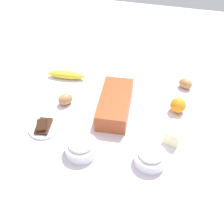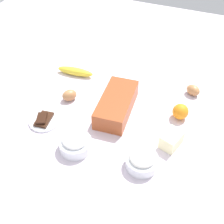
{
  "view_description": "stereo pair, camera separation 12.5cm",
  "coord_description": "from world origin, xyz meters",
  "views": [
    {
      "loc": [
        0.88,
        0.22,
        0.9
      ],
      "look_at": [
        0.0,
        0.0,
        0.04
      ],
      "focal_mm": 47.14,
      "sensor_mm": 36.0,
      "label": 1
    },
    {
      "loc": [
        0.84,
        0.34,
        0.9
      ],
      "look_at": [
        0.0,
        0.0,
        0.04
      ],
      "focal_mm": 47.14,
      "sensor_mm": 36.0,
      "label": 2
    }
  ],
  "objects": [
    {
      "name": "egg_near_butter",
      "position": [
        -0.04,
        -0.23,
        0.03
      ],
      "size": [
        0.09,
        0.08,
        0.05
      ],
      "primitive_type": "ellipsoid",
      "rotation": [
        0.0,
        1.57,
        2.42
      ],
      "color": "#B67B4B",
      "rests_on": "ground_plane"
    },
    {
      "name": "orange_fruit",
      "position": [
        -0.12,
        0.27,
        0.03
      ],
      "size": [
        0.07,
        0.07,
        0.07
      ],
      "primitive_type": "sphere",
      "color": "orange",
      "rests_on": "ground_plane"
    },
    {
      "name": "loaf_pan",
      "position": [
        -0.05,
        -0.0,
        0.04
      ],
      "size": [
        0.29,
        0.15,
        0.08
      ],
      "rotation": [
        0.0,
        0.0,
        0.08
      ],
      "color": "#9E4723",
      "rests_on": "ground_plane"
    },
    {
      "name": "sugar_bowl",
      "position": [
        0.21,
        -0.07,
        0.03
      ],
      "size": [
        0.13,
        0.13,
        0.07
      ],
      "color": "white",
      "rests_on": "ground_plane"
    },
    {
      "name": "ground_plane",
      "position": [
        0.0,
        0.0,
        -0.01
      ],
      "size": [
        2.4,
        2.4,
        0.02
      ],
      "primitive_type": "cube",
      "color": "silver"
    },
    {
      "name": "chocolate_plate",
      "position": [
        0.13,
        -0.26,
        0.01
      ],
      "size": [
        0.13,
        0.13,
        0.03
      ],
      "color": "white",
      "rests_on": "ground_plane"
    },
    {
      "name": "banana",
      "position": [
        -0.23,
        -0.29,
        0.02
      ],
      "size": [
        0.06,
        0.19,
        0.04
      ],
      "primitive_type": "ellipsoid",
      "rotation": [
        0.0,
        0.0,
        4.79
      ],
      "color": "yellow",
      "rests_on": "ground_plane"
    },
    {
      "name": "egg_beside_bowl",
      "position": [
        -0.3,
        0.29,
        0.02
      ],
      "size": [
        0.07,
        0.08,
        0.05
      ],
      "primitive_type": "ellipsoid",
      "rotation": [
        0.0,
        1.57,
        4.26
      ],
      "color": "#B97D4C",
      "rests_on": "ground_plane"
    },
    {
      "name": "flour_bowl",
      "position": [
        0.19,
        0.2,
        0.03
      ],
      "size": [
        0.12,
        0.12,
        0.07
      ],
      "color": "white",
      "rests_on": "ground_plane"
    },
    {
      "name": "butter_block",
      "position": [
        0.05,
        0.27,
        0.03
      ],
      "size": [
        0.11,
        0.09,
        0.06
      ],
      "primitive_type": "cube",
      "rotation": [
        0.0,
        0.0,
        -0.31
      ],
      "color": "#F4EDB2",
      "rests_on": "ground_plane"
    }
  ]
}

